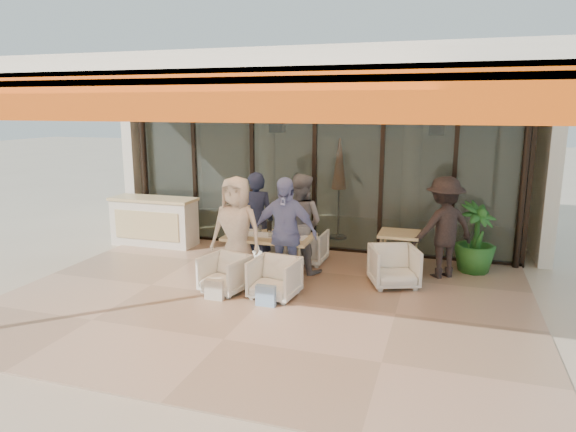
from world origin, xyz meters
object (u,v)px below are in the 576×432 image
object	(u,v)px
dining_table	(269,239)
diner_periwinkle	(284,233)
chair_far_right	(307,245)
diner_grey	(300,223)
chair_near_right	(275,276)
side_chair	(394,265)
standing_woman	(444,228)
diner_cream	(237,230)
chair_near_left	(225,272)
side_table	(399,238)
host_counter	(154,221)
diner_navy	(256,220)
potted_palm	(476,238)
chair_far_left	(266,244)

from	to	relation	value
dining_table	diner_periwinkle	xyz separation A→B (m)	(0.43, -0.46, 0.24)
chair_far_right	diner_grey	bearing A→B (deg)	90.98
chair_near_right	side_chair	world-z (taller)	side_chair
standing_woman	diner_cream	bearing A→B (deg)	-12.40
chair_near_left	diner_grey	bearing A→B (deg)	73.22
side_table	diner_cream	bearing A→B (deg)	-152.19
host_counter	chair_near_left	world-z (taller)	host_counter
chair_far_right	standing_woman	xyz separation A→B (m)	(2.45, -0.08, 0.53)
chair_far_right	diner_navy	bearing A→B (deg)	31.74
dining_table	side_chair	distance (m)	2.16
diner_cream	side_table	distance (m)	2.89
diner_periwinkle	chair_far_right	bearing A→B (deg)	91.31
dining_table	diner_navy	world-z (taller)	diner_navy
chair_far_right	host_counter	bearing A→B (deg)	-3.53
dining_table	chair_near_right	world-z (taller)	dining_table
host_counter	standing_woman	world-z (taller)	standing_woman
chair_near_left	potted_palm	xyz separation A→B (m)	(3.84, 2.26, 0.30)
host_counter	dining_table	size ratio (longest dim) A/B	1.23
diner_grey	side_chair	bearing A→B (deg)	-176.73
chair_far_right	chair_near_left	world-z (taller)	chair_far_right
dining_table	diner_grey	xyz separation A→B (m)	(0.43, 0.44, 0.21)
side_table	chair_near_right	bearing A→B (deg)	-132.78
host_counter	potted_palm	world-z (taller)	potted_palm
host_counter	dining_table	xyz separation A→B (m)	(3.04, -1.22, 0.15)
chair_far_left	diner_periwinkle	bearing A→B (deg)	141.72
diner_grey	potted_palm	xyz separation A→B (m)	(3.00, 0.86, -0.25)
dining_table	standing_woman	xyz separation A→B (m)	(2.88, 0.87, 0.20)
side_table	potted_palm	bearing A→B (deg)	17.96
host_counter	diner_periwinkle	xyz separation A→B (m)	(3.47, -1.67, 0.39)
chair_far_right	side_chair	distance (m)	1.89
diner_cream	potted_palm	bearing A→B (deg)	27.38
diner_periwinkle	standing_woman	bearing A→B (deg)	29.74
diner_periwinkle	chair_near_left	bearing A→B (deg)	-147.92
chair_far_right	diner_grey	distance (m)	0.73
diner_periwinkle	diner_cream	bearing A→B (deg)	-178.69
chair_far_left	chair_near_left	bearing A→B (deg)	110.75
chair_near_right	side_table	distance (m)	2.53
diner_navy	diner_cream	world-z (taller)	diner_cream
chair_far_right	diner_cream	world-z (taller)	diner_cream
side_chair	potted_palm	distance (m)	1.76
chair_far_left	chair_far_right	distance (m)	0.84
chair_near_right	side_chair	bearing A→B (deg)	38.50
diner_navy	potted_palm	xyz separation A→B (m)	(3.84, 0.86, -0.25)
diner_navy	diner_cream	bearing A→B (deg)	71.24
chair_far_left	side_chair	xyz separation A→B (m)	(2.54, -0.81, 0.07)
diner_navy	potted_palm	bearing A→B (deg)	173.89
dining_table	diner_grey	bearing A→B (deg)	45.97
diner_navy	side_table	world-z (taller)	diner_navy
chair_far_right	diner_navy	xyz separation A→B (m)	(-0.84, -0.50, 0.54)
side_table	diner_grey	bearing A→B (deg)	-165.45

